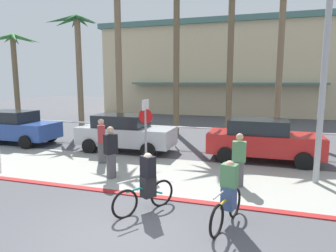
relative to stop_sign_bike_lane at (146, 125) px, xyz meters
The scene contains 21 objects.
ground_plane 5.90m from the stop_sign_bike_lane, 78.04° to the left, with size 80.00×80.00×0.00m, color #4C4C51.
sidewalk_strip 2.06m from the stop_sign_bike_lane, 12.82° to the right, with size 44.00×4.00×0.02m, color #9E9E93.
curb_paint 3.05m from the stop_sign_bike_lane, 62.65° to the right, with size 44.00×0.24×0.03m, color maroon.
building_backdrop 22.57m from the stop_sign_bike_lane, 88.34° to the left, with size 24.87×11.14×8.83m.
rail_fence 4.28m from the stop_sign_bike_lane, 73.79° to the left, with size 21.61×0.08×1.04m.
stop_sign_bike_lane is the anchor object (origin of this frame).
streetlight_curb 6.21m from the stop_sign_bike_lane, ahead, with size 0.24×2.54×7.50m.
palm_tree_0 15.35m from the stop_sign_bike_lane, 149.53° to the left, with size 3.66×3.27×6.54m.
palm_tree_1 10.49m from the stop_sign_bike_lane, 136.90° to the left, with size 3.01×2.88×7.26m.
palm_tree_2 8.39m from the stop_sign_bike_lane, 123.80° to the left, with size 3.27×2.74×9.08m.
palm_tree_3 9.30m from the stop_sign_bike_lane, 97.36° to the left, with size 3.37×3.65×9.35m.
palm_tree_4 9.86m from the stop_sign_bike_lane, 75.23° to the left, with size 3.08×3.39×9.55m.
palm_tree_5 11.37m from the stop_sign_bike_lane, 60.86° to the left, with size 3.41×2.96×9.53m.
car_blue_0 8.58m from the stop_sign_bike_lane, 163.71° to the left, with size 4.40×2.02×1.69m.
car_silver_1 3.36m from the stop_sign_bike_lane, 128.27° to the left, with size 4.40×2.02×1.69m.
car_red_2 4.87m from the stop_sign_bike_lane, 33.52° to the left, with size 4.40×2.02×1.69m.
cyclist_yellow_0 4.69m from the stop_sign_bike_lane, 45.05° to the right, with size 0.53×1.77×1.50m.
cyclist_teal_1 3.49m from the stop_sign_bike_lane, 68.42° to the right, with size 1.07×1.54×1.50m.
pedestrian_0 2.22m from the stop_sign_bike_lane, 169.14° to the left, with size 0.45×0.48×1.77m.
pedestrian_1 3.50m from the stop_sign_bike_lane, 11.92° to the right, with size 0.41×0.33×1.66m.
pedestrian_2 1.63m from the stop_sign_bike_lane, 124.95° to the right, with size 0.44×0.48×1.75m.
Camera 1 is at (2.63, -5.17, 3.21)m, focal length 31.51 mm.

